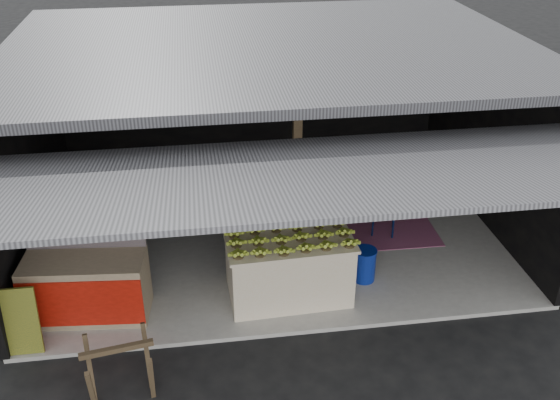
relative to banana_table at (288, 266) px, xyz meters
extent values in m
plane|color=black|center=(-0.01, -0.78, -0.51)|extent=(80.00, 80.00, 0.00)
cube|color=gray|center=(-0.01, 1.72, -0.48)|extent=(7.00, 5.00, 0.06)
cube|color=black|center=(-0.01, 4.22, 1.00)|extent=(7.00, 0.15, 2.90)
cube|color=black|center=(-3.51, 1.72, 1.00)|extent=(0.15, 5.00, 2.90)
cube|color=black|center=(3.49, 1.72, 1.00)|extent=(0.15, 5.00, 2.90)
cube|color=#232326|center=(-0.01, 1.72, 2.45)|extent=(7.20, 5.20, 0.12)
cube|color=#232326|center=(-0.01, -1.73, 2.22)|extent=(7.40, 2.47, 0.48)
cube|color=#4E3D27|center=(0.29, 1.12, 0.97)|extent=(0.12, 0.12, 2.85)
cube|color=silver|center=(0.00, 0.00, -0.02)|extent=(1.61, 1.00, 0.86)
cube|color=silver|center=(0.00, 0.00, 0.43)|extent=(1.67, 1.07, 0.04)
cube|color=white|center=(0.00, 0.81, 0.08)|extent=(0.99, 0.69, 1.07)
cube|color=navy|center=(0.00, 0.48, 0.14)|extent=(0.75, 0.05, 0.32)
cube|color=#B21414|center=(0.00, 0.48, -0.24)|extent=(0.48, 0.04, 0.11)
cube|color=#998466|center=(-2.58, -0.06, -0.03)|extent=(1.55, 0.79, 0.84)
cube|color=red|center=(-2.58, -0.40, -0.03)|extent=(1.49, 0.16, 0.66)
cube|color=white|center=(-2.58, -0.41, -0.03)|extent=(0.51, 0.06, 0.17)
cube|color=#181D49|center=(-2.58, 0.22, 0.74)|extent=(1.49, 0.19, 0.70)
cube|color=black|center=(-3.34, -0.65, -0.02)|extent=(0.58, 0.16, 0.87)
cube|color=#4E3D27|center=(-2.34, -1.77, -0.13)|extent=(0.10, 0.29, 0.75)
cube|color=#4E3D27|center=(-1.73, -1.67, -0.13)|extent=(0.10, 0.29, 0.75)
cube|color=#4E3D27|center=(-2.40, -1.41, -0.13)|extent=(0.10, 0.29, 0.75)
cube|color=#4E3D27|center=(-1.79, -1.31, -0.13)|extent=(0.10, 0.29, 0.75)
cube|color=#4E3D27|center=(-2.06, -1.54, 0.21)|extent=(0.77, 0.18, 0.06)
cylinder|color=navy|center=(1.09, 0.17, -0.23)|extent=(0.31, 0.31, 0.45)
cylinder|color=#091436|center=(1.51, 1.24, -0.25)|extent=(0.03, 0.03, 0.41)
cylinder|color=#091436|center=(1.81, 1.14, -0.25)|extent=(0.03, 0.03, 0.41)
cylinder|color=#091436|center=(1.61, 1.54, -0.25)|extent=(0.03, 0.03, 0.41)
cylinder|color=#091436|center=(1.91, 1.44, -0.25)|extent=(0.03, 0.03, 0.41)
cube|color=#091436|center=(1.71, 1.34, -0.04)|extent=(0.49, 0.49, 0.04)
cube|color=#091436|center=(1.77, 1.51, 0.16)|extent=(0.38, 0.16, 0.42)
cube|color=maroon|center=(1.80, 1.32, -0.45)|extent=(1.52, 1.03, 0.01)
cube|color=black|center=(-0.81, 4.12, 1.40)|extent=(0.32, 0.03, 0.42)
cube|color=#4C4C59|center=(-0.81, 4.10, 1.40)|extent=(0.26, 0.02, 0.34)
cube|color=black|center=(-0.21, 4.12, 1.42)|extent=(0.32, 0.03, 0.42)
cube|color=#4C4C59|center=(-0.21, 4.10, 1.42)|extent=(0.26, 0.02, 0.34)
cube|color=black|center=(0.49, 4.12, 1.44)|extent=(0.32, 0.03, 0.42)
cube|color=#4C4C59|center=(0.49, 4.10, 1.44)|extent=(0.26, 0.02, 0.34)
camera|label=1|loc=(-1.08, -6.69, 4.71)|focal=40.00mm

